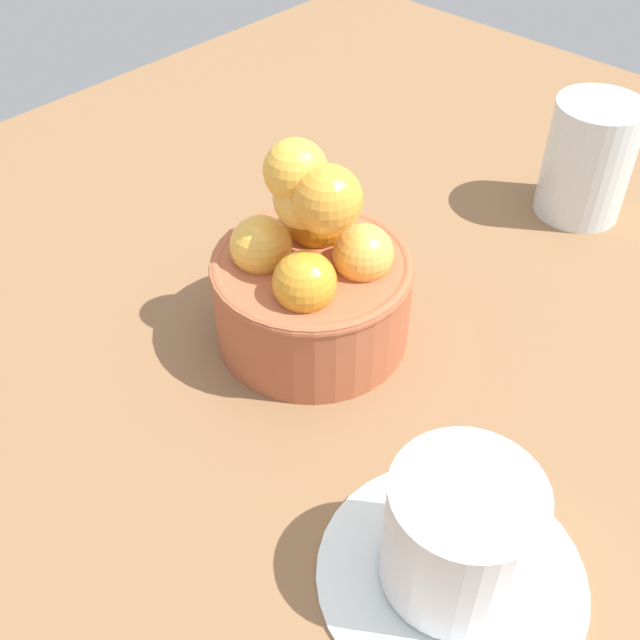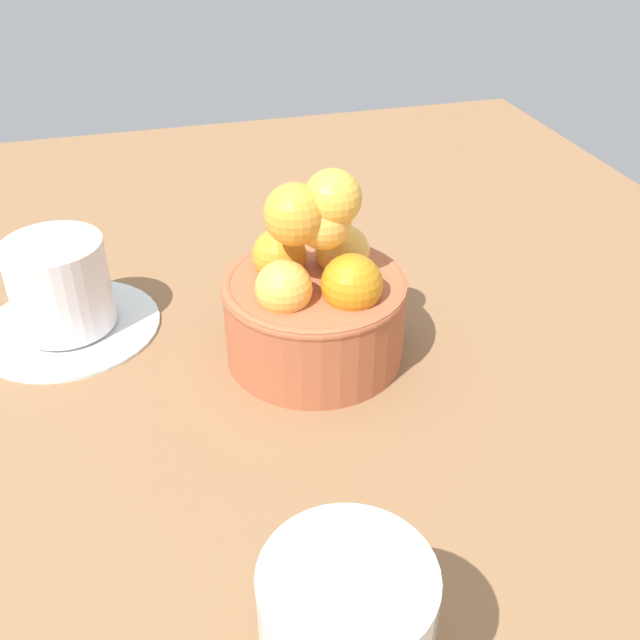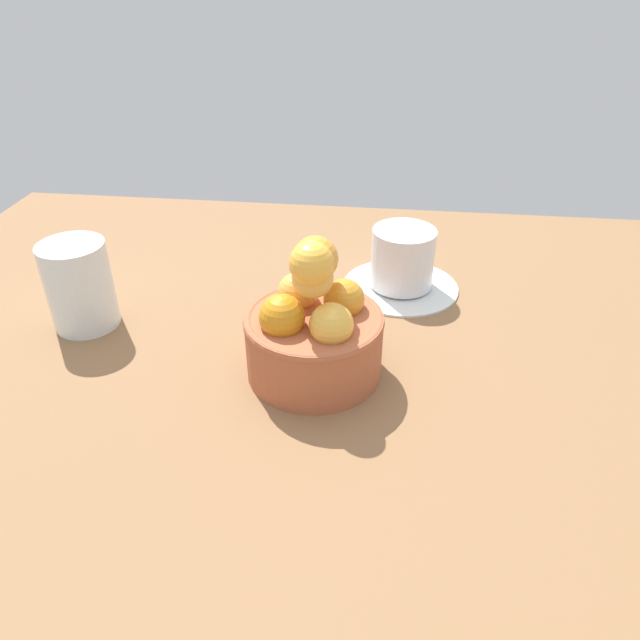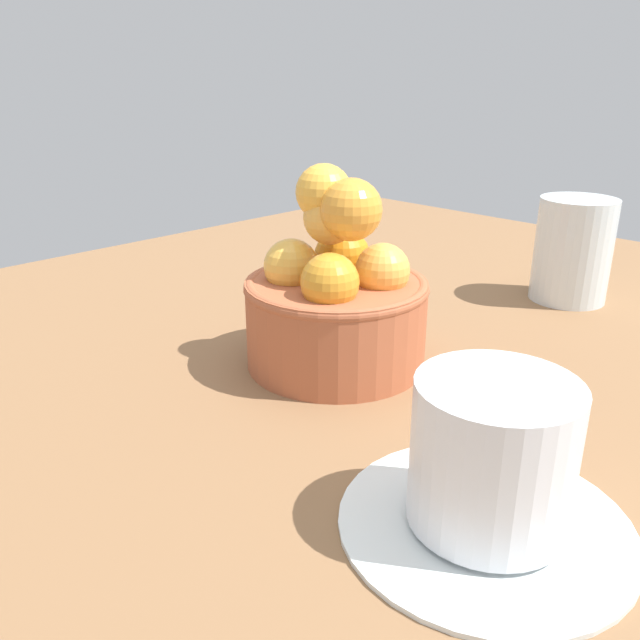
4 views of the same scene
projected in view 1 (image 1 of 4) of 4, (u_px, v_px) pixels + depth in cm
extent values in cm
cube|color=brown|center=(313.00, 349.00, 59.12)|extent=(116.09, 93.34, 3.10)
cylinder|color=#AD5938|center=(312.00, 299.00, 55.73)|extent=(14.15, 14.15, 6.93)
torus|color=#AD5938|center=(312.00, 266.00, 53.65)|extent=(14.35, 14.35, 1.00)
sphere|color=orange|center=(318.00, 220.00, 55.27)|extent=(4.58, 4.58, 4.58)
sphere|color=#F1B243|center=(261.00, 246.00, 53.03)|extent=(4.33, 4.33, 4.33)
sphere|color=orange|center=(305.00, 283.00, 50.14)|extent=(4.28, 4.28, 4.28)
sphere|color=#F7AD48|center=(363.00, 254.00, 52.39)|extent=(4.21, 4.21, 4.21)
sphere|color=#F6B047|center=(300.00, 201.00, 50.28)|extent=(4.09, 4.09, 4.09)
sphere|color=orange|center=(323.00, 202.00, 48.57)|extent=(4.57, 4.57, 4.57)
sphere|color=#F7B13C|center=(291.00, 173.00, 49.37)|extent=(4.26, 4.26, 4.26)
cylinder|color=silver|center=(451.00, 574.00, 43.31)|extent=(15.18, 15.18, 0.60)
cylinder|color=white|center=(460.00, 533.00, 40.52)|extent=(8.12, 8.12, 7.65)
cylinder|color=silver|center=(588.00, 159.00, 66.58)|extent=(7.53, 7.53, 10.41)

